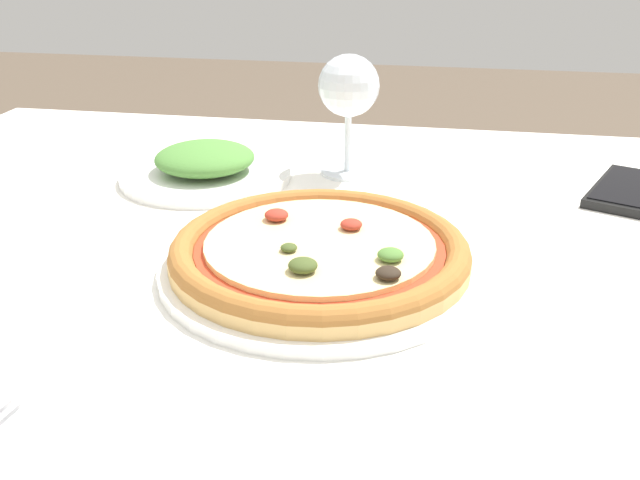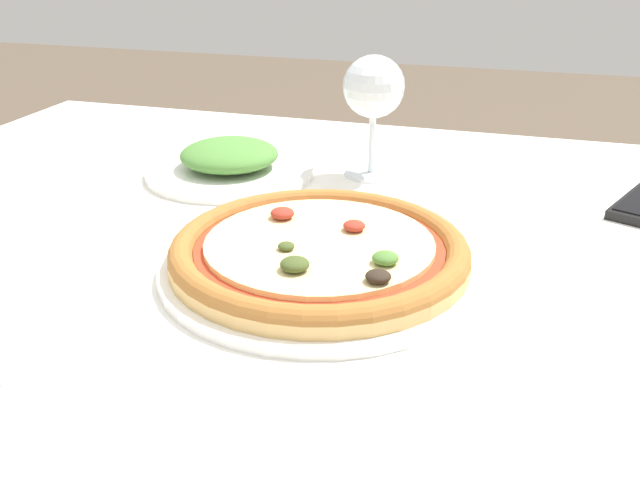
{
  "view_description": "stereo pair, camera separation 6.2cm",
  "coord_description": "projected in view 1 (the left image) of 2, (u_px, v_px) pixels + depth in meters",
  "views": [
    {
      "loc": [
        0.01,
        -0.55,
        1.03
      ],
      "look_at": [
        -0.09,
        0.0,
        0.77
      ],
      "focal_mm": 40.0,
      "sensor_mm": 36.0,
      "label": 1
    },
    {
      "loc": [
        0.08,
        -0.54,
        1.03
      ],
      "look_at": [
        -0.09,
        0.0,
        0.77
      ],
      "focal_mm": 40.0,
      "sensor_mm": 36.0,
      "label": 2
    }
  ],
  "objects": [
    {
      "name": "side_plate",
      "position": [
        205.0,
        166.0,
        0.85
      ],
      "size": [
        0.2,
        0.2,
        0.04
      ],
      "color": "white",
      "rests_on": "dining_table"
    },
    {
      "name": "cell_phone",
      "position": [
        629.0,
        190.0,
        0.8
      ],
      "size": [
        0.12,
        0.16,
        0.01
      ],
      "color": "black",
      "rests_on": "dining_table"
    },
    {
      "name": "wine_glass_far_left",
      "position": [
        349.0,
        90.0,
        0.83
      ],
      "size": [
        0.07,
        0.07,
        0.14
      ],
      "color": "silver",
      "rests_on": "dining_table"
    },
    {
      "name": "dining_table",
      "position": [
        413.0,
        361.0,
        0.65
      ],
      "size": [
        1.38,
        1.0,
        0.74
      ],
      "color": "brown",
      "rests_on": "ground_plane"
    },
    {
      "name": "pizza_plate",
      "position": [
        320.0,
        253.0,
        0.63
      ],
      "size": [
        0.28,
        0.28,
        0.04
      ],
      "color": "white",
      "rests_on": "dining_table"
    }
  ]
}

